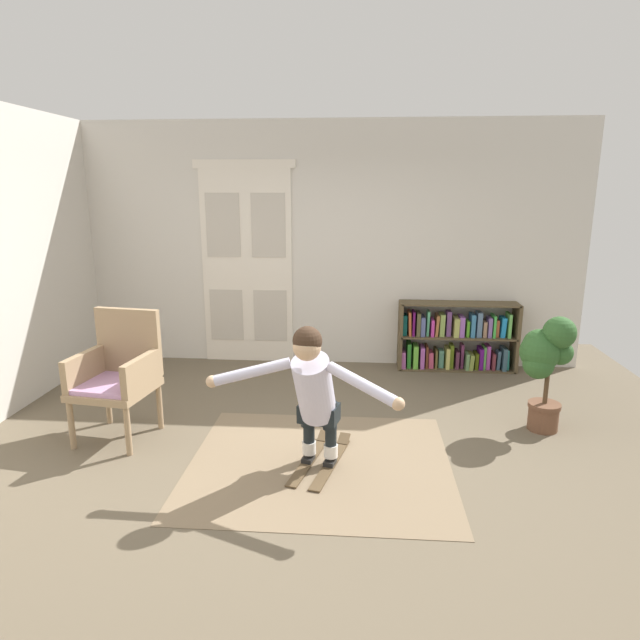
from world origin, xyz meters
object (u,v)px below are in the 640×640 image
at_px(bookshelf, 454,340).
at_px(potted_plant, 545,359).
at_px(skis_pair, 321,459).
at_px(person_skier, 313,387).
at_px(wicker_chair, 118,372).

bearing_deg(bookshelf, potted_plant, -72.28).
xyz_separation_m(skis_pair, person_skier, (-0.04, -0.18, 0.68)).
xyz_separation_m(wicker_chair, potted_plant, (3.71, 0.43, 0.07)).
bearing_deg(person_skier, wicker_chair, 162.56).
bearing_deg(wicker_chair, skis_pair, -11.49).
distance_m(skis_pair, person_skier, 0.70).
bearing_deg(potted_plant, bookshelf, 107.72).
bearing_deg(skis_pair, person_skier, -103.45).
bearing_deg(potted_plant, person_skier, -153.68).
bearing_deg(skis_pair, wicker_chair, 168.51).
bearing_deg(wicker_chair, person_skier, -17.44).
height_order(wicker_chair, skis_pair, wicker_chair).
relative_size(bookshelf, wicker_chair, 1.27).
distance_m(potted_plant, person_skier, 2.20).
relative_size(bookshelf, person_skier, 0.98).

